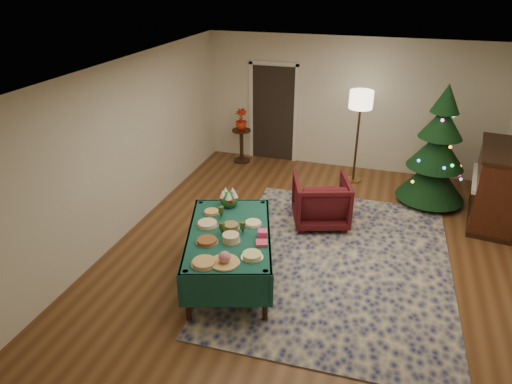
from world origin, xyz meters
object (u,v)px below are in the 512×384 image
(gift_box, at_px, (263,234))
(christmas_tree, at_px, (437,152))
(floor_lamp, at_px, (361,105))
(potted_plant, at_px, (241,124))
(buffet_table, at_px, (229,242))
(armchair, at_px, (321,199))
(piano, at_px, (496,187))
(side_table, at_px, (242,146))

(gift_box, distance_m, christmas_tree, 3.91)
(floor_lamp, distance_m, potted_plant, 2.60)
(buffet_table, relative_size, potted_plant, 4.66)
(buffet_table, relative_size, armchair, 2.37)
(floor_lamp, height_order, piano, floor_lamp)
(floor_lamp, height_order, side_table, floor_lamp)
(buffet_table, xyz_separation_m, side_table, (-1.22, 4.07, -0.24))
(gift_box, relative_size, armchair, 0.13)
(gift_box, relative_size, piano, 0.07)
(buffet_table, xyz_separation_m, piano, (3.65, 2.82, 0.05))
(floor_lamp, xyz_separation_m, side_table, (-2.48, 0.31, -1.20))
(christmas_tree, distance_m, piano, 1.10)
(armchair, distance_m, piano, 2.90)
(buffet_table, bearing_deg, armchair, 64.12)
(potted_plant, distance_m, christmas_tree, 4.00)
(potted_plant, relative_size, christmas_tree, 0.21)
(armchair, relative_size, christmas_tree, 0.41)
(buffet_table, distance_m, piano, 4.61)
(buffet_table, relative_size, floor_lamp, 1.17)
(armchair, xyz_separation_m, piano, (2.73, 0.94, 0.19))
(buffet_table, xyz_separation_m, christmas_tree, (2.69, 3.23, 0.39))
(gift_box, bearing_deg, floor_lamp, 77.87)
(gift_box, bearing_deg, piano, 41.24)
(floor_lamp, bearing_deg, piano, -21.70)
(gift_box, bearing_deg, armchair, 76.25)
(buffet_table, height_order, side_table, buffet_table)
(christmas_tree, bearing_deg, armchair, -142.77)
(buffet_table, height_order, christmas_tree, christmas_tree)
(piano, bearing_deg, floor_lamp, 158.30)
(armchair, xyz_separation_m, potted_plant, (-2.13, 2.19, 0.41))
(side_table, xyz_separation_m, christmas_tree, (3.91, -0.84, 0.62))
(floor_lamp, bearing_deg, buffet_table, -108.52)
(gift_box, bearing_deg, side_table, 112.51)
(armchair, distance_m, christmas_tree, 2.29)
(floor_lamp, distance_m, christmas_tree, 1.63)
(buffet_table, distance_m, gift_box, 0.50)
(potted_plant, distance_m, piano, 5.03)
(gift_box, distance_m, potted_plant, 4.38)
(side_table, relative_size, christmas_tree, 0.34)
(floor_lamp, bearing_deg, gift_box, -102.13)
(floor_lamp, xyz_separation_m, potted_plant, (-2.48, 0.31, -0.69))
(floor_lamp, relative_size, piano, 1.16)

